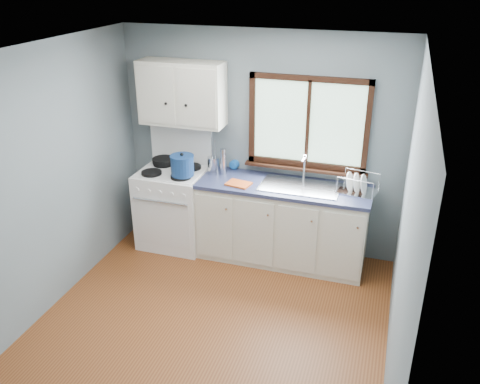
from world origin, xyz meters
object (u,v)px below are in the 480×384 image
(gas_range, at_px, (174,205))
(skillet, at_px, (164,160))
(stockpot, at_px, (182,165))
(utensil_crock, at_px, (213,164))
(thermos, at_px, (223,162))
(base_cabinets, at_px, (282,226))
(sink, at_px, (300,192))
(dish_rack, at_px, (357,187))

(gas_range, distance_m, skillet, 0.54)
(stockpot, relative_size, utensil_crock, 0.75)
(skillet, xyz_separation_m, thermos, (0.75, -0.03, 0.08))
(base_cabinets, xyz_separation_m, stockpot, (-1.11, -0.16, 0.67))
(base_cabinets, bearing_deg, gas_range, -179.18)
(sink, bearing_deg, base_cabinets, 179.87)
(gas_range, relative_size, skillet, 3.39)
(sink, bearing_deg, dish_rack, 5.34)
(gas_range, xyz_separation_m, stockpot, (0.20, -0.14, 0.58))
(skillet, relative_size, thermos, 1.34)
(gas_range, height_order, stockpot, gas_range)
(utensil_crock, bearing_deg, thermos, -21.72)
(sink, bearing_deg, stockpot, -173.05)
(stockpot, height_order, thermos, same)
(stockpot, xyz_separation_m, thermos, (0.39, 0.25, -0.01))
(stockpot, distance_m, thermos, 0.46)
(utensil_crock, xyz_separation_m, dish_rack, (1.63, -0.10, -0.03))
(sink, height_order, utensil_crock, utensil_crock)
(sink, relative_size, thermos, 2.81)
(base_cabinets, bearing_deg, thermos, 172.42)
(base_cabinets, distance_m, stockpot, 1.30)
(thermos, bearing_deg, dish_rack, -1.58)
(thermos, bearing_deg, skillet, 177.88)
(skillet, bearing_deg, sink, -6.13)
(stockpot, bearing_deg, thermos, 33.31)
(dish_rack, bearing_deg, base_cabinets, -165.73)
(sink, bearing_deg, gas_range, -179.29)
(gas_range, xyz_separation_m, dish_rack, (2.08, 0.07, 0.48))
(skillet, xyz_separation_m, dish_rack, (2.24, -0.07, -0.01))
(utensil_crock, bearing_deg, skillet, -177.43)
(sink, relative_size, skillet, 2.09)
(gas_range, height_order, sink, gas_range)
(utensil_crock, xyz_separation_m, thermos, (0.14, -0.06, 0.06))
(sink, relative_size, dish_rack, 1.92)
(sink, xyz_separation_m, stockpot, (-1.29, -0.16, 0.22))
(gas_range, distance_m, utensil_crock, 0.70)
(gas_range, bearing_deg, dish_rack, 2.03)
(stockpot, xyz_separation_m, dish_rack, (1.88, 0.21, -0.10))
(stockpot, bearing_deg, dish_rack, 6.44)
(sink, distance_m, skillet, 1.66)
(skillet, relative_size, stockpot, 1.27)
(gas_range, height_order, base_cabinets, gas_range)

